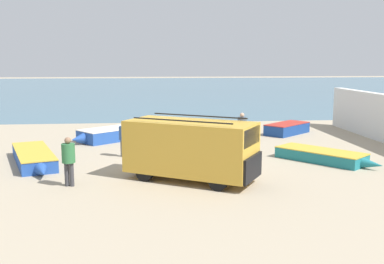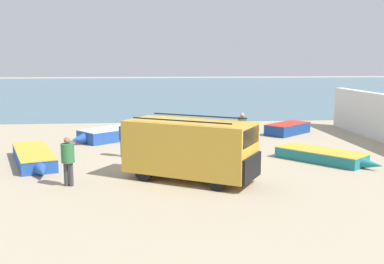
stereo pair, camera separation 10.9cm
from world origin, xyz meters
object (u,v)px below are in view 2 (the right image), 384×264
(fisherman_3, at_px, (68,157))
(parked_van, at_px, (190,148))
(fishing_rowboat_3, at_px, (289,128))
(fishing_rowboat_2, at_px, (110,134))
(fisherman_0, at_px, (124,136))
(fisherman_2, at_px, (215,136))
(fishing_rowboat_1, at_px, (323,156))
(fishing_rowboat_0, at_px, (34,157))
(fisherman_1, at_px, (242,126))

(fisherman_3, bearing_deg, parked_van, 106.43)
(fishing_rowboat_3, bearing_deg, fishing_rowboat_2, 145.72)
(fisherman_0, xyz_separation_m, fisherman_2, (4.11, -0.67, 0.05))
(parked_van, relative_size, fisherman_3, 2.89)
(fishing_rowboat_3, bearing_deg, fishing_rowboat_1, -137.56)
(fisherman_0, bearing_deg, fishing_rowboat_3, 112.89)
(fishing_rowboat_1, height_order, fishing_rowboat_3, fishing_rowboat_3)
(fishing_rowboat_1, relative_size, fishing_rowboat_3, 1.21)
(parked_van, height_order, fisherman_3, parked_van)
(parked_van, relative_size, fishing_rowboat_3, 1.48)
(fishing_rowboat_0, distance_m, fishing_rowboat_3, 14.81)
(fishing_rowboat_2, height_order, fisherman_3, fisherman_3)
(fisherman_1, bearing_deg, fisherman_2, 64.20)
(fishing_rowboat_0, height_order, fishing_rowboat_1, fishing_rowboat_0)
(parked_van, distance_m, fisherman_3, 4.33)
(fisherman_1, height_order, fisherman_3, fisherman_3)
(fishing_rowboat_2, height_order, fisherman_1, fisherman_1)
(parked_van, xyz_separation_m, fisherman_1, (3.21, 6.32, -0.18))
(fishing_rowboat_2, relative_size, fisherman_2, 2.34)
(fishing_rowboat_3, height_order, fisherman_1, fisherman_1)
(fishing_rowboat_2, height_order, fishing_rowboat_3, fishing_rowboat_2)
(parked_van, relative_size, fishing_rowboat_0, 0.90)
(fishing_rowboat_1, bearing_deg, fishing_rowboat_3, 133.72)
(fishing_rowboat_2, height_order, fisherman_2, fisherman_2)
(fishing_rowboat_3, bearing_deg, fishing_rowboat_0, 165.44)
(fishing_rowboat_0, relative_size, fisherman_3, 3.23)
(fisherman_0, relative_size, fisherman_2, 0.95)
(fishing_rowboat_3, bearing_deg, fisherman_2, -172.17)
(fisherman_3, bearing_deg, fisherman_1, 143.18)
(fishing_rowboat_3, xyz_separation_m, fisherman_1, (-3.61, -3.63, 0.71))
(parked_van, bearing_deg, fishing_rowboat_0, -176.09)
(fishing_rowboat_3, distance_m, fisherman_0, 11.02)
(fisherman_0, height_order, fisherman_3, fisherman_3)
(fishing_rowboat_3, xyz_separation_m, fisherman_2, (-5.38, -6.24, 0.69))
(fishing_rowboat_1, distance_m, fisherman_2, 4.79)
(fisherman_1, bearing_deg, fishing_rowboat_0, 26.05)
(fishing_rowboat_0, xyz_separation_m, fisherman_2, (7.84, 0.45, 0.73))
(fishing_rowboat_1, distance_m, fisherman_3, 10.75)
(fishing_rowboat_1, bearing_deg, fisherman_2, -144.84)
(fishing_rowboat_2, bearing_deg, fisherman_0, 64.25)
(fishing_rowboat_2, height_order, fisherman_0, fisherman_0)
(fisherman_2, bearing_deg, fisherman_0, 87.47)
(fisherman_1, xyz_separation_m, fisherman_2, (-1.77, -2.61, -0.02))
(fishing_rowboat_0, bearing_deg, fishing_rowboat_3, 96.97)
(parked_van, xyz_separation_m, fishing_rowboat_1, (6.02, 2.50, -0.96))
(fisherman_0, distance_m, fisherman_2, 4.16)
(fishing_rowboat_0, bearing_deg, fisherman_0, 86.83)
(fisherman_3, bearing_deg, fishing_rowboat_3, 144.38)
(fishing_rowboat_3, relative_size, fisherman_3, 1.96)
(parked_van, distance_m, fishing_rowboat_1, 6.59)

